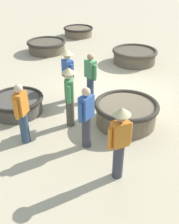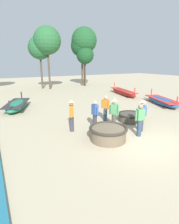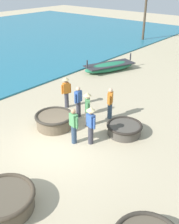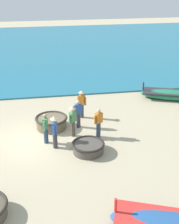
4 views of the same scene
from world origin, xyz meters
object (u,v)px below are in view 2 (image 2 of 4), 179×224
at_px(tree_tall_back, 47,41).
at_px(fisherman_by_coracle, 114,112).
at_px(fisherman_hauling, 140,120).
at_px(tree_leftmost, 82,46).
at_px(long_boat_ochre_hull, 17,105).
at_px(tree_rightmost, 84,40).
at_px(fisherman_standing_right, 71,113).
at_px(tree_left_mid, 40,48).
at_px(fisherman_crouching, 105,108).
at_px(long_boat_blue_hull, 162,101).
at_px(coracle_tilted, 131,117).
at_px(coracle_center, 108,133).
at_px(fisherman_standing_left, 142,113).
at_px(tree_right_mid, 85,55).
at_px(fisherman_with_hat, 95,114).
at_px(long_boat_white_hull, 123,92).

bearing_deg(tree_tall_back, fisherman_by_coracle, -95.46).
distance_m(fisherman_hauling, tree_leftmost, 20.75).
distance_m(long_boat_ochre_hull, tree_rightmost, 16.51).
relative_size(fisherman_standing_right, tree_left_mid, 0.24).
relative_size(fisherman_crouching, tree_left_mid, 0.23).
height_order(long_boat_blue_hull, tree_tall_back, tree_tall_back).
distance_m(fisherman_standing_right, tree_left_mid, 17.13).
relative_size(coracle_tilted, fisherman_hauling, 0.99).
relative_size(coracle_tilted, long_boat_ochre_hull, 0.37).
distance_m(coracle_center, tree_leftmost, 21.12).
bearing_deg(fisherman_standing_left, tree_left_mid, 90.70).
distance_m(fisherman_by_coracle, tree_leftmost, 19.62).
relative_size(coracle_tilted, fisherman_by_coracle, 0.93).
bearing_deg(coracle_tilted, tree_right_mid, 70.90).
xyz_separation_m(coracle_tilted, long_boat_blue_hull, (5.36, 1.98, 0.04)).
height_order(fisherman_crouching, fisherman_hauling, same).
bearing_deg(fisherman_hauling, long_boat_ochre_hull, 117.54).
bearing_deg(coracle_tilted, fisherman_by_coracle, -163.21).
xyz_separation_m(fisherman_with_hat, tree_leftmost, (8.16, 17.16, 5.02)).
distance_m(fisherman_standing_left, tree_rightmost, 20.11).
relative_size(long_boat_blue_hull, long_boat_white_hull, 0.82).
bearing_deg(tree_tall_back, long_boat_ochre_hull, -121.01).
xyz_separation_m(fisherman_by_coracle, fisherman_hauling, (0.47, -1.40, -0.12)).
xyz_separation_m(long_boat_blue_hull, long_boat_white_hull, (0.23, 5.32, 0.02)).
bearing_deg(long_boat_white_hull, fisherman_hauling, -126.43).
height_order(long_boat_blue_hull, long_boat_white_hull, long_boat_white_hull).
height_order(fisherman_standing_left, tree_left_mid, tree_left_mid).
height_order(fisherman_by_coracle, fisherman_standing_right, same).
distance_m(coracle_tilted, long_boat_ochre_hull, 8.56).
bearing_deg(tree_left_mid, long_boat_white_hull, -55.10).
xyz_separation_m(fisherman_by_coracle, tree_right_mid, (7.28, 16.66, 3.52)).
distance_m(fisherman_with_hat, tree_leftmost, 19.65).
bearing_deg(fisherman_standing_right, long_boat_white_hull, 36.92).
bearing_deg(fisherman_standing_left, fisherman_hauling, -143.21).
relative_size(coracle_center, fisherman_standing_left, 1.05).
distance_m(fisherman_with_hat, fisherman_hauling, 2.29).
height_order(fisherman_with_hat, tree_right_mid, tree_right_mid).
relative_size(fisherman_by_coracle, tree_rightmost, 0.20).
bearing_deg(fisherman_with_hat, fisherman_crouching, 34.02).
height_order(fisherman_standing_left, fisherman_standing_right, same).
bearing_deg(long_boat_ochre_hull, tree_leftmost, 43.54).
relative_size(fisherman_standing_right, tree_leftmost, 0.22).
relative_size(long_boat_blue_hull, fisherman_with_hat, 2.83).
relative_size(fisherman_by_coracle, fisherman_hauling, 1.06).
bearing_deg(fisherman_standing_left, tree_leftmost, 71.51).
distance_m(long_boat_white_hull, tree_right_mid, 9.78).
relative_size(fisherman_standing_left, tree_leftmost, 0.22).
bearing_deg(fisherman_crouching, fisherman_standing_right, -168.54).
height_order(long_boat_blue_hull, tree_rightmost, tree_rightmost).
xyz_separation_m(long_boat_ochre_hull, tree_tall_back, (5.44, 9.04, 5.81)).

